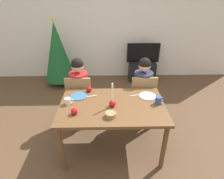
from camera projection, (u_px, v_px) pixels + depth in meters
The scene contains 20 objects.
ground_plane at pixel (112, 146), 2.87m from camera, with size 7.68×7.68×0.00m, color brown.
back_wall at pixel (110, 25), 4.51m from camera, with size 6.40×0.10×2.60m, color silver.
dining_table at pixel (112, 110), 2.55m from camera, with size 1.40×0.90×0.75m.
chair_left at pixel (80, 97), 3.14m from camera, with size 0.40×0.40×0.90m.
chair_right at pixel (142, 96), 3.16m from camera, with size 0.40×0.40×0.90m.
person_left_child at pixel (80, 93), 3.14m from camera, with size 0.30×0.30×1.17m.
person_right_child at pixel (142, 92), 3.16m from camera, with size 0.30×0.30×1.17m.
tv_stand at pixel (142, 71), 4.78m from camera, with size 0.64×0.40×0.48m, color black.
tv at pixel (143, 53), 4.55m from camera, with size 0.79×0.05×0.46m.
christmas_tree at pixel (57, 52), 4.30m from camera, with size 0.70×0.70×1.55m.
candle_centerpiece at pixel (112, 102), 2.44m from camera, with size 0.09×0.09×0.34m.
plate_left at pixel (79, 96), 2.68m from camera, with size 0.23×0.23×0.01m, color teal.
plate_right at pixel (147, 96), 2.69m from camera, with size 0.24×0.24×0.01m, color white.
mug_left at pixel (68, 101), 2.50m from camera, with size 0.13×0.08×0.09m.
mug_right at pixel (159, 100), 2.50m from camera, with size 0.13×0.09×0.10m.
fork_left at pixel (91, 96), 2.69m from camera, with size 0.18×0.01×0.01m, color silver.
fork_right at pixel (135, 95), 2.71m from camera, with size 0.18×0.01×0.01m, color silver.
bowl_walnuts at pixel (111, 115), 2.26m from camera, with size 0.13×0.13×0.06m, color #99754C.
apple_near_candle at pixel (74, 111), 2.30m from camera, with size 0.09×0.09×0.09m, color red.
apple_by_left_plate at pixel (89, 89), 2.79m from camera, with size 0.08×0.08×0.08m, color #B21014.
Camera 1 is at (-0.05, -2.09, 2.14)m, focal length 30.26 mm.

